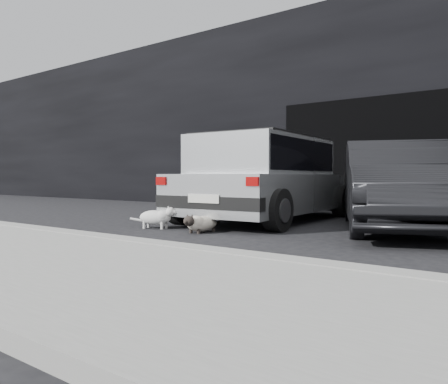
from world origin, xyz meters
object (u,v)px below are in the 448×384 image
Objects in this scene: silver_hatchback at (267,175)px; cat_white at (157,217)px; cat_siamese at (200,223)px; second_car at (397,185)px.

cat_white is (-0.74, -2.09, -0.66)m from silver_hatchback.
cat_siamese is 0.86m from cat_white.
second_car is at bearing 108.97° from cat_white.
cat_white is at bearing -112.47° from silver_hatchback.
silver_hatchback is at bearing 145.69° from cat_white.
silver_hatchback reaches higher than cat_siamese.
second_car reaches higher than cat_white.
second_car is 4.86× the size of cat_siamese.
second_car is 5.45× the size of cat_white.
cat_siamese is (-2.20, -2.04, -0.55)m from second_car.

